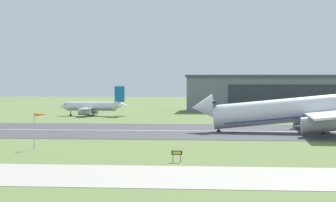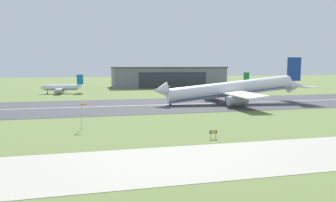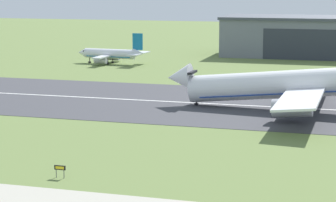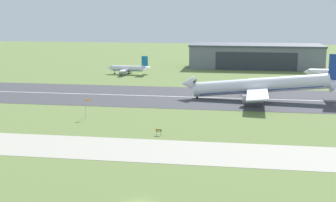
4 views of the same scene
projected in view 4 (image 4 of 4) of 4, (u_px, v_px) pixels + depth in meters
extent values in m
plane|color=olive|center=(179.00, 130.00, 125.65)|extent=(659.90, 659.90, 0.00)
cube|color=#3D3D42|center=(196.00, 97.00, 172.95)|extent=(419.90, 43.58, 0.06)
cube|color=silver|center=(196.00, 97.00, 172.95)|extent=(377.91, 0.70, 0.01)
cube|color=#A8A393|center=(167.00, 151.00, 107.11)|extent=(314.92, 17.93, 0.05)
cube|color=slate|center=(255.00, 57.00, 260.00)|extent=(71.45, 25.66, 12.16)
cube|color=#424751|center=(256.00, 45.00, 258.75)|extent=(72.45, 26.66, 0.90)
cube|color=#2D333D|center=(256.00, 61.00, 247.75)|extent=(42.87, 0.12, 9.73)
cylinder|color=white|center=(260.00, 85.00, 165.82)|extent=(47.57, 6.32, 9.76)
cone|color=white|center=(188.00, 83.00, 170.38)|extent=(5.33, 5.37, 5.68)
cube|color=black|center=(195.00, 81.00, 169.72)|extent=(1.24, 4.49, 0.54)
cube|color=navy|center=(260.00, 89.00, 166.09)|extent=(42.38, 5.94, 4.28)
cube|color=white|center=(257.00, 82.00, 178.81)|extent=(7.46, 21.10, 1.07)
cylinder|color=#A8A8B2|center=(253.00, 88.00, 177.79)|extent=(7.18, 3.42, 3.90)
cube|color=white|center=(257.00, 94.00, 153.51)|extent=(7.46, 21.10, 1.07)
cylinder|color=#A8A8B2|center=(253.00, 99.00, 155.74)|extent=(7.18, 3.42, 3.90)
cube|color=white|center=(334.00, 82.00, 167.48)|extent=(5.18, 8.15, 0.24)
cylinder|color=black|center=(197.00, 95.00, 170.53)|extent=(0.24, 0.24, 2.84)
cylinder|color=black|center=(197.00, 98.00, 170.76)|extent=(0.84, 0.84, 0.44)
cylinder|color=black|center=(258.00, 95.00, 169.72)|extent=(0.24, 0.24, 2.84)
cylinder|color=black|center=(258.00, 98.00, 169.95)|extent=(0.84, 0.84, 0.44)
cylinder|color=black|center=(258.00, 98.00, 163.63)|extent=(0.24, 0.24, 2.84)
cylinder|color=black|center=(258.00, 102.00, 163.86)|extent=(0.84, 0.84, 0.44)
cylinder|color=silver|center=(127.00, 68.00, 233.60)|extent=(15.95, 3.96, 2.88)
cone|color=silver|center=(110.00, 68.00, 235.62)|extent=(2.78, 3.05, 2.88)
cone|color=silver|center=(146.00, 68.00, 231.37)|extent=(3.62, 2.82, 2.59)
cube|color=black|center=(113.00, 67.00, 235.20)|extent=(1.27, 2.51, 0.44)
cube|color=#146B9E|center=(127.00, 70.00, 233.75)|extent=(14.36, 3.71, 0.20)
cube|color=silver|center=(130.00, 68.00, 238.68)|extent=(3.13, 7.58, 0.40)
cylinder|color=#A8A8B2|center=(129.00, 70.00, 238.45)|extent=(3.85, 2.04, 1.78)
cube|color=silver|center=(123.00, 71.00, 228.84)|extent=(3.13, 7.58, 0.40)
cylinder|color=#A8A8B2|center=(123.00, 73.00, 229.74)|extent=(3.85, 2.04, 1.78)
cube|color=#146B9E|center=(145.00, 61.00, 230.84)|extent=(3.14, 0.50, 4.89)
cube|color=silver|center=(148.00, 67.00, 234.90)|extent=(3.03, 4.58, 0.24)
cube|color=silver|center=(144.00, 69.00, 227.94)|extent=(3.03, 4.58, 0.24)
cylinder|color=black|center=(115.00, 72.00, 235.50)|extent=(0.24, 0.24, 1.60)
cylinder|color=black|center=(115.00, 74.00, 235.61)|extent=(0.84, 0.84, 0.44)
cylinder|color=black|center=(129.00, 72.00, 235.63)|extent=(0.24, 0.24, 1.60)
cylinder|color=black|center=(129.00, 73.00, 235.75)|extent=(0.84, 0.84, 0.44)
cylinder|color=black|center=(127.00, 73.00, 232.33)|extent=(0.24, 0.24, 1.60)
cylinder|color=black|center=(127.00, 74.00, 232.45)|extent=(0.84, 0.84, 0.44)
cylinder|color=white|center=(321.00, 72.00, 217.31)|extent=(10.10, 3.29, 3.08)
cone|color=white|center=(306.00, 72.00, 218.42)|extent=(2.84, 3.14, 3.08)
cone|color=white|center=(336.00, 71.00, 216.00)|extent=(3.76, 2.85, 2.77)
cube|color=black|center=(310.00, 71.00, 218.04)|extent=(1.15, 2.64, 0.44)
cube|color=#1E7238|center=(320.00, 74.00, 217.47)|extent=(9.10, 3.12, 0.20)
cube|color=white|center=(318.00, 72.00, 223.79)|extent=(2.21, 10.11, 0.40)
cylinder|color=#A8A8B2|center=(317.00, 74.00, 223.32)|extent=(4.05, 1.99, 1.91)
cube|color=white|center=(322.00, 75.00, 211.09)|extent=(2.21, 10.11, 0.40)
cylinder|color=#A8A8B2|center=(321.00, 78.00, 212.17)|extent=(4.05, 1.99, 1.91)
cube|color=#1E7238|center=(335.00, 64.00, 215.41)|extent=(3.36, 0.35, 5.24)
cube|color=white|center=(334.00, 71.00, 219.81)|extent=(3.03, 4.78, 0.24)
cylinder|color=black|center=(312.00, 77.00, 218.43)|extent=(0.24, 0.24, 1.71)
cylinder|color=black|center=(312.00, 79.00, 218.55)|extent=(0.84, 0.84, 0.44)
cylinder|color=black|center=(320.00, 77.00, 219.50)|extent=(0.24, 0.24, 1.71)
cylinder|color=black|center=(320.00, 78.00, 219.62)|extent=(0.84, 0.84, 0.44)
cylinder|color=black|center=(321.00, 78.00, 215.93)|extent=(0.24, 0.24, 1.71)
cylinder|color=black|center=(321.00, 79.00, 216.05)|extent=(0.84, 0.84, 0.44)
cylinder|color=#B7B7BC|center=(85.00, 109.00, 138.75)|extent=(0.14, 0.14, 5.89)
cone|color=orange|center=(89.00, 100.00, 138.26)|extent=(1.99, 0.94, 0.60)
cylinder|color=#4C4C51|center=(157.00, 133.00, 120.65)|extent=(0.10, 0.10, 1.03)
cylinder|color=#4C4C51|center=(161.00, 133.00, 120.49)|extent=(0.10, 0.10, 1.03)
cube|color=black|center=(159.00, 130.00, 120.42)|extent=(1.49, 0.12, 0.57)
cube|color=yellow|center=(159.00, 130.00, 120.35)|extent=(1.13, 0.02, 0.34)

